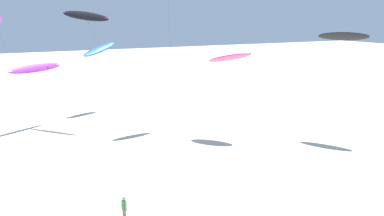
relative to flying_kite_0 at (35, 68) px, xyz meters
name	(u,v)px	position (x,y,z in m)	size (l,w,h in m)	color
flying_kite_0	(35,68)	(0.00, 0.00, 0.00)	(6.68, 5.16, 7.04)	purple
flying_kite_1	(99,49)	(8.84, 5.21, 1.36)	(5.42, 10.52, 8.93)	blue
flying_kite_5	(86,16)	(5.73, -0.44, 5.60)	(5.28, 12.42, 13.03)	black
flying_kite_8	(230,58)	(16.90, -13.02, 1.51)	(5.01, 11.55, 8.90)	#EA5193
flying_kite_9	(343,36)	(26.74, -18.63, 3.66)	(3.32, 11.60, 10.76)	black
person_foreground_walker	(124,208)	(0.13, -27.72, -5.59)	(0.26, 0.50, 1.66)	slate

